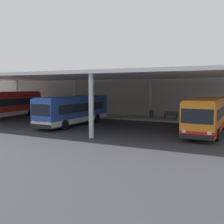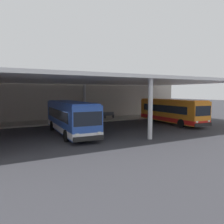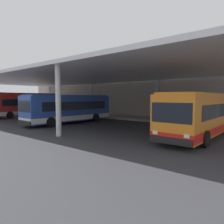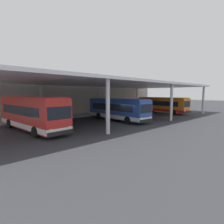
# 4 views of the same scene
# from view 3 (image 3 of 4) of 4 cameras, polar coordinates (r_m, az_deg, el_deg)

# --- Properties ---
(ground_plane) EXTENTS (200.00, 200.00, 0.00)m
(ground_plane) POSITION_cam_3_polar(r_m,az_deg,el_deg) (22.08, -19.10, -3.61)
(ground_plane) COLOR #333338
(platform_kerb) EXTENTS (42.00, 4.50, 0.18)m
(platform_kerb) POSITION_cam_3_polar(r_m,az_deg,el_deg) (29.97, 0.27, -1.25)
(platform_kerb) COLOR #A39E93
(platform_kerb) RESTS_ON ground
(station_building_facade) EXTENTS (48.00, 1.60, 6.89)m
(station_building_facade) POSITION_cam_3_polar(r_m,az_deg,el_deg) (32.46, 3.86, 5.08)
(station_building_facade) COLOR #ADA399
(station_building_facade) RESTS_ON ground
(canopy_shelter) EXTENTS (40.00, 17.00, 5.55)m
(canopy_shelter) POSITION_cam_3_polar(r_m,az_deg,el_deg) (25.37, -8.67, 9.55)
(canopy_shelter) COLOR silver
(canopy_shelter) RESTS_ON ground
(bus_nearest_bay) EXTENTS (3.31, 11.48, 3.57)m
(bus_nearest_bay) POSITION_cam_3_polar(r_m,az_deg,el_deg) (33.50, -22.81, 1.99)
(bus_nearest_bay) COLOR red
(bus_nearest_bay) RESTS_ON ground
(bus_second_bay) EXTENTS (2.98, 10.61, 3.17)m
(bus_second_bay) POSITION_cam_3_polar(r_m,az_deg,el_deg) (23.11, -11.86, 0.98)
(bus_second_bay) COLOR #284CA8
(bus_second_bay) RESTS_ON ground
(bus_middle_bay) EXTENTS (3.01, 10.62, 3.17)m
(bus_middle_bay) POSITION_cam_3_polar(r_m,az_deg,el_deg) (16.10, 24.05, -0.59)
(bus_middle_bay) COLOR orange
(bus_middle_bay) RESTS_ON ground
(bench_waiting) EXTENTS (1.80, 0.45, 0.92)m
(bench_waiting) POSITION_cam_3_polar(r_m,az_deg,el_deg) (25.25, 17.36, -1.13)
(bench_waiting) COLOR #4C515B
(bench_waiting) RESTS_ON platform_kerb
(trash_bin) EXTENTS (0.52, 0.52, 0.98)m
(trash_bin) POSITION_cam_3_polar(r_m,az_deg,el_deg) (26.26, 12.16, -0.81)
(trash_bin) COLOR #33383D
(trash_bin) RESTS_ON platform_kerb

